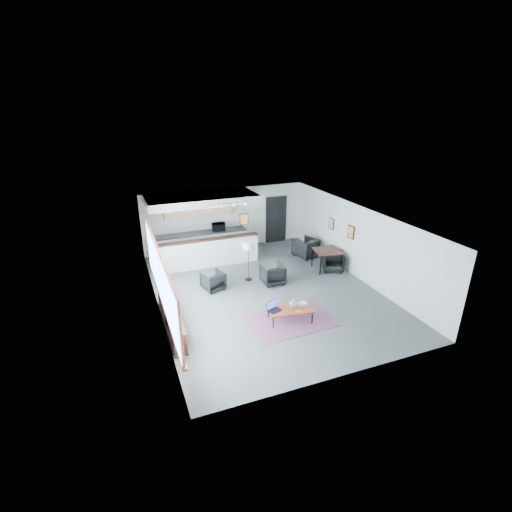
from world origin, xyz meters
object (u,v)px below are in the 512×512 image
object	(u,v)px
armchair_right	(273,273)
dining_table	(327,252)
book_stack	(303,304)
dining_chair_far	(305,248)
ceramic_pot	(293,304)
floor_lamp	(248,247)
coffee_table	(290,309)
armchair_left	(213,280)
microwave	(218,226)
dining_chair_near	(333,262)
laptop	(273,307)

from	to	relation	value
armchair_right	dining_table	xyz separation A→B (m)	(2.36, 0.33, 0.33)
book_stack	dining_chair_far	distance (m)	4.72
dining_table	ceramic_pot	bearing A→B (deg)	-135.43
floor_lamp	armchair_right	bearing A→B (deg)	-39.75
coffee_table	floor_lamp	bearing A→B (deg)	102.31
armchair_left	microwave	xyz separation A→B (m)	(1.18, 3.35, 0.77)
dining_chair_near	armchair_right	bearing A→B (deg)	-151.70
coffee_table	dining_chair_far	distance (m)	4.99
microwave	dining_chair_far	bearing A→B (deg)	-23.06
laptop	dining_chair_near	xyz separation A→B (m)	(3.55, 2.49, -0.15)
dining_chair_far	microwave	world-z (taller)	microwave
laptop	ceramic_pot	world-z (taller)	laptop
armchair_left	dining_chair_far	bearing A→B (deg)	-176.22
armchair_left	armchair_right	world-z (taller)	armchair_right
armchair_right	dining_chair_far	bearing A→B (deg)	-141.06
book_stack	dining_chair_far	xyz separation A→B (m)	(2.30, 4.12, -0.08)
dining_chair_far	armchair_right	bearing A→B (deg)	18.68
laptop	floor_lamp	world-z (taller)	floor_lamp
book_stack	dining_table	world-z (taller)	dining_table
ceramic_pot	coffee_table	bearing A→B (deg)	-176.14
microwave	floor_lamp	bearing A→B (deg)	-78.02
dining_table	dining_chair_near	xyz separation A→B (m)	(0.19, -0.16, -0.38)
book_stack	dining_table	bearing A→B (deg)	47.98
floor_lamp	coffee_table	bearing A→B (deg)	-86.65
dining_chair_far	coffee_table	bearing A→B (deg)	37.22
laptop	ceramic_pot	xyz separation A→B (m)	(0.58, -0.09, 0.04)
floor_lamp	ceramic_pot	bearing A→B (deg)	-84.95
ceramic_pot	floor_lamp	bearing A→B (deg)	95.05
book_stack	dining_table	xyz separation A→B (m)	(2.43, 2.70, 0.27)
microwave	dining_table	bearing A→B (deg)	-37.34
floor_lamp	dining_chair_far	xyz separation A→B (m)	(2.91, 1.19, -0.90)
armchair_left	dining_chair_near	xyz separation A→B (m)	(4.60, -0.13, -0.02)
ceramic_pot	dining_chair_far	xyz separation A→B (m)	(2.65, 4.17, -0.15)
book_stack	armchair_left	xyz separation A→B (m)	(-1.98, 2.67, -0.10)
armchair_left	microwave	world-z (taller)	microwave
book_stack	floor_lamp	xyz separation A→B (m)	(-0.61, 2.94, 0.82)
ceramic_pot	armchair_right	distance (m)	2.45
armchair_right	dining_chair_far	distance (m)	2.84
coffee_table	floor_lamp	xyz separation A→B (m)	(-0.17, 2.98, 0.89)
microwave	laptop	bearing A→B (deg)	-82.80
coffee_table	laptop	bearing A→B (deg)	177.78
ceramic_pot	floor_lamp	distance (m)	3.08
armchair_left	dining_chair_far	xyz separation A→B (m)	(4.28, 1.45, 0.02)
coffee_table	dining_chair_near	xyz separation A→B (m)	(3.06, 2.59, -0.05)
dining_table	dining_chair_far	distance (m)	1.47
ceramic_pot	dining_chair_near	distance (m)	3.94
armchair_left	floor_lamp	size ratio (longest dim) A/B	0.47
book_stack	dining_chair_near	bearing A→B (deg)	44.11
ceramic_pot	book_stack	bearing A→B (deg)	6.77
book_stack	coffee_table	bearing A→B (deg)	-173.81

